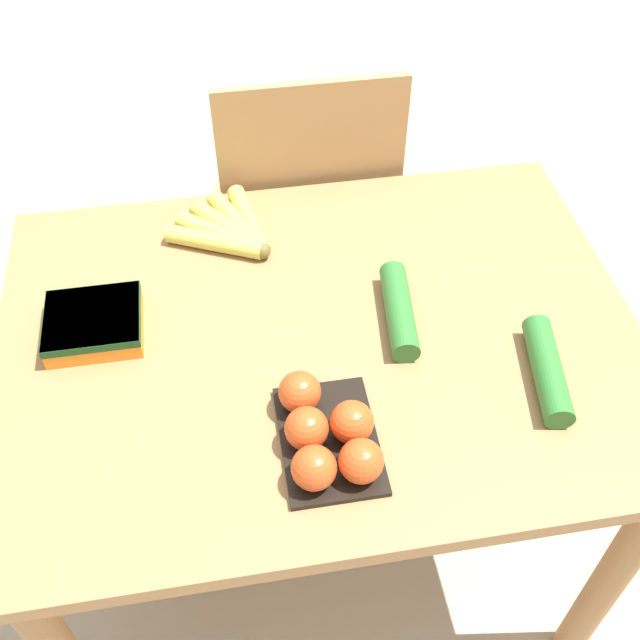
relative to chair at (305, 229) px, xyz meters
The scene contains 8 objects.
ground_plane 0.74m from the chair, 95.76° to the right, with size 12.00×12.00×0.00m, color #B7A88E.
dining_table 0.57m from the chair, 95.76° to the right, with size 1.08×0.81×0.73m.
chair is the anchor object (origin of this frame).
banana_bunch 0.43m from the chair, 122.60° to the right, with size 0.19×0.20×0.03m.
tomato_pack 0.84m from the chair, 96.15° to the right, with size 0.14×0.21×0.07m.
carrot_bag 0.71m from the chair, 130.98° to the right, with size 0.16×0.14×0.04m.
cucumber_near 0.61m from the chair, 81.59° to the right, with size 0.07×0.20×0.05m.
cucumber_far 0.81m from the chair, 68.46° to the right, with size 0.08×0.20×0.05m.
Camera 1 is at (-0.14, -0.83, 1.67)m, focal length 42.00 mm.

